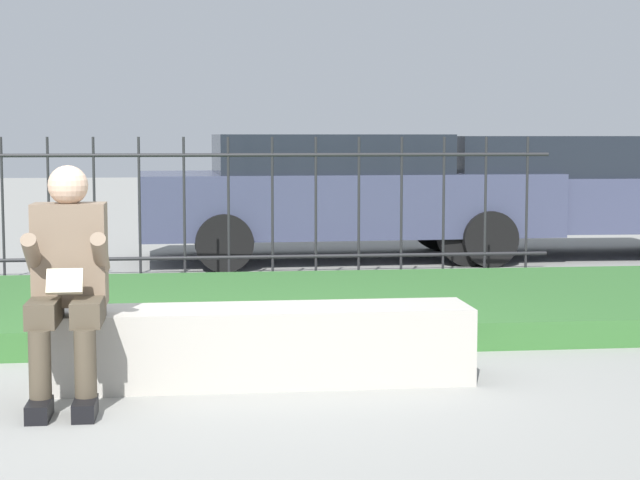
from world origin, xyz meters
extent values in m
plane|color=gray|center=(0.00, 0.00, 0.00)|extent=(60.00, 60.00, 0.00)
cube|color=#ADA89E|center=(0.21, 0.00, 0.21)|extent=(2.41, 0.48, 0.43)
cube|color=gray|center=(0.21, 0.00, 0.04)|extent=(2.31, 0.44, 0.08)
cube|color=black|center=(-0.88, -0.64, 0.04)|extent=(0.11, 0.26, 0.09)
cylinder|color=#4C4233|center=(-0.88, -0.58, 0.26)|extent=(0.11, 0.11, 0.34)
cube|color=#4C4233|center=(-0.88, -0.37, 0.49)|extent=(0.15, 0.42, 0.13)
cube|color=black|center=(-0.66, -0.64, 0.04)|extent=(0.11, 0.26, 0.09)
cylinder|color=#4C4233|center=(-0.66, -0.58, 0.26)|extent=(0.11, 0.11, 0.34)
cube|color=#4C4233|center=(-0.66, -0.37, 0.49)|extent=(0.15, 0.42, 0.13)
cube|color=#7A6651|center=(-0.77, -0.16, 0.76)|extent=(0.38, 0.24, 0.54)
sphere|color=#DBB293|center=(-0.77, -0.18, 1.12)|extent=(0.21, 0.21, 0.21)
cylinder|color=#7A6651|center=(-0.95, -0.32, 0.78)|extent=(0.08, 0.29, 0.24)
cylinder|color=#7A6651|center=(-0.60, -0.32, 0.78)|extent=(0.08, 0.29, 0.24)
cube|color=beige|center=(-0.77, -0.42, 0.65)|extent=(0.18, 0.09, 0.13)
cube|color=#33662D|center=(0.00, 2.10, 0.09)|extent=(8.39, 2.79, 0.18)
cylinder|color=#232326|center=(0.00, 3.83, 0.27)|extent=(6.39, 0.03, 0.03)
cylinder|color=#232326|center=(0.00, 3.83, 1.21)|extent=(6.39, 0.03, 0.03)
cylinder|color=#232326|center=(-1.80, 3.83, 0.69)|extent=(0.02, 0.02, 1.37)
cylinder|color=#232326|center=(-1.40, 3.83, 0.69)|extent=(0.02, 0.02, 1.37)
cylinder|color=#232326|center=(-1.00, 3.83, 0.69)|extent=(0.02, 0.02, 1.37)
cylinder|color=#232326|center=(-0.60, 3.83, 0.69)|extent=(0.02, 0.02, 1.37)
cylinder|color=#232326|center=(-0.20, 3.83, 0.69)|extent=(0.02, 0.02, 1.37)
cylinder|color=#232326|center=(0.20, 3.83, 0.69)|extent=(0.02, 0.02, 1.37)
cylinder|color=#232326|center=(0.60, 3.83, 0.69)|extent=(0.02, 0.02, 1.37)
cylinder|color=#232326|center=(1.00, 3.83, 0.69)|extent=(0.02, 0.02, 1.37)
cylinder|color=#232326|center=(1.40, 3.83, 0.69)|extent=(0.02, 0.02, 1.37)
cylinder|color=#232326|center=(1.80, 3.83, 0.69)|extent=(0.02, 0.02, 1.37)
cylinder|color=#232326|center=(2.20, 3.83, 0.69)|extent=(0.02, 0.02, 1.37)
cylinder|color=#232326|center=(2.60, 3.83, 0.69)|extent=(0.02, 0.02, 1.37)
cylinder|color=#232326|center=(3.00, 3.83, 0.69)|extent=(0.02, 0.02, 1.37)
cube|color=#383D56|center=(4.26, 5.93, 0.62)|extent=(4.73, 1.85, 0.60)
cube|color=black|center=(4.07, 5.93, 1.15)|extent=(2.62, 1.57, 0.46)
cylinder|color=black|center=(2.78, 5.16, 0.32)|extent=(0.65, 0.22, 0.64)
cylinder|color=black|center=(2.84, 6.80, 0.32)|extent=(0.65, 0.22, 0.64)
cube|color=#383D56|center=(1.56, 5.90, 0.63)|extent=(4.58, 2.00, 0.68)
cube|color=black|center=(1.38, 5.89, 1.18)|extent=(2.54, 1.71, 0.42)
cylinder|color=black|center=(2.99, 5.05, 0.30)|extent=(0.60, 0.22, 0.59)
cylinder|color=black|center=(2.92, 6.85, 0.30)|extent=(0.60, 0.22, 0.59)
cylinder|color=black|center=(0.19, 4.94, 0.30)|extent=(0.60, 0.22, 0.59)
cylinder|color=black|center=(0.13, 6.75, 0.30)|extent=(0.60, 0.22, 0.59)
camera|label=1|loc=(-0.13, -5.88, 1.38)|focal=60.00mm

